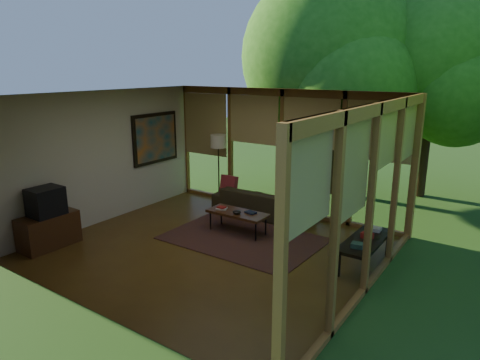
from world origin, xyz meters
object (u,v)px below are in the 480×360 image
Objects in this scene: floor_lamp at (218,145)px; side_console at (362,241)px; sofa at (258,202)px; coffee_table at (238,214)px; television at (46,202)px; media_cabinet at (49,231)px.

floor_lamp is 1.18× the size of side_console.
coffee_table is (0.23, -1.12, 0.10)m from sofa.
floor_lamp is at bearing -8.46° from sofa.
television is at bearing -153.19° from side_console.
sofa is at bearing 58.79° from television.
coffee_table is at bearing -41.87° from floor_lamp.
media_cabinet is at bearing 180.00° from television.
side_console is (2.45, -0.01, 0.02)m from coffee_table.
media_cabinet is 3.45m from coffee_table.
television is 0.39× the size of side_console.
coffee_table is at bearing 45.49° from media_cabinet.
floor_lamp reaches higher than television.
sofa is 1.41× the size of side_console.
television is at bearing -104.97° from floor_lamp.
sofa is at bearing -6.68° from floor_lamp.
floor_lamp is at bearing 161.81° from side_console.
coffee_table is 2.45m from side_console.
sofa is 4.20m from media_cabinet.
coffee_table is (2.40, 2.46, -0.46)m from television.
coffee_table is at bearing 179.80° from side_console.
side_console is at bearing 155.37° from sofa.
media_cabinet reaches higher than sofa.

